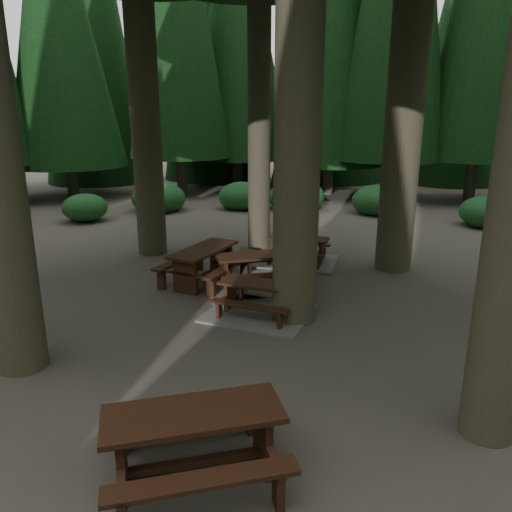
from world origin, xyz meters
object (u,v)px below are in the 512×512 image
(picnic_table_b, at_px, (204,260))
(picnic_table_c, at_px, (297,254))
(picnic_table_a, at_px, (259,305))
(picnic_table_e, at_px, (194,434))
(picnic_table_f, at_px, (254,275))

(picnic_table_b, distance_m, picnic_table_c, 2.86)
(picnic_table_a, relative_size, picnic_table_e, 0.85)
(picnic_table_b, relative_size, picnic_table_e, 0.88)
(picnic_table_c, distance_m, picnic_table_f, 2.17)
(picnic_table_a, distance_m, picnic_table_f, 1.70)
(picnic_table_e, bearing_deg, picnic_table_c, 63.67)
(picnic_table_c, relative_size, picnic_table_f, 0.73)
(picnic_table_a, xyz_separation_m, picnic_table_b, (-1.82, 1.40, 0.35))
(picnic_table_c, relative_size, picnic_table_e, 0.86)
(picnic_table_c, bearing_deg, picnic_table_a, -90.16)
(picnic_table_b, xyz_separation_m, picnic_table_f, (1.18, 0.18, -0.31))
(picnic_table_a, bearing_deg, picnic_table_b, 146.07)
(picnic_table_b, relative_size, picnic_table_c, 1.02)
(picnic_table_a, relative_size, picnic_table_c, 1.00)
(picnic_table_a, height_order, picnic_table_e, picnic_table_e)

